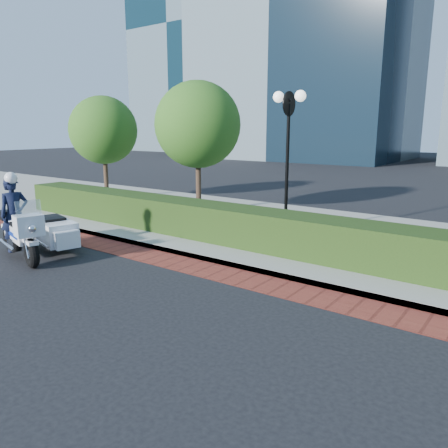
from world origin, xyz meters
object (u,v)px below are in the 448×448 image
Objects in this scene: tree_b at (198,125)px; police_motorcycle at (33,227)px; lamppost at (288,141)px; tree_a at (103,130)px.

tree_b is 1.80× the size of police_motorcycle.
lamppost reaches higher than police_motorcycle.
lamppost is 10.09m from tree_a.
tree_a is at bearing 172.59° from lamppost.
tree_b is (-4.50, 1.30, 0.48)m from lamppost.
lamppost is 7.43m from police_motorcycle.
lamppost is 1.55× the size of police_motorcycle.
lamppost is at bearing 64.24° from police_motorcycle.
tree_a is 1.68× the size of police_motorcycle.
police_motorcycle is at bearing -90.40° from tree_b.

